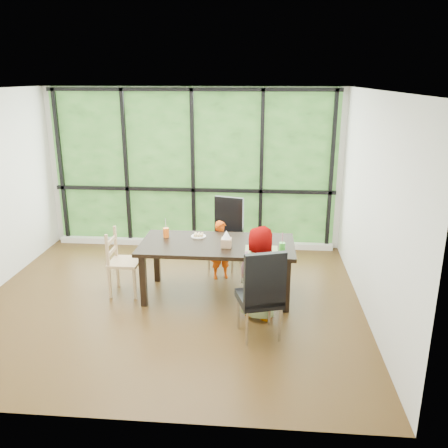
{
  "coord_description": "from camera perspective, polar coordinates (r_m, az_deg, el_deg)",
  "views": [
    {
      "loc": [
        1.19,
        -5.52,
        2.85
      ],
      "look_at": [
        0.7,
        0.15,
        1.05
      ],
      "focal_mm": 37.54,
      "sensor_mm": 36.0,
      "label": 1
    }
  ],
  "objects": [
    {
      "name": "chair_interior_leather",
      "position": [
        5.32,
        4.32,
        -8.28
      ],
      "size": [
        0.58,
        0.58,
        1.08
      ],
      "primitive_type": "cube",
      "rotation": [
        0.0,
        0.0,
        3.45
      ],
      "color": "black",
      "rests_on": "ground"
    },
    {
      "name": "orange_cup",
      "position": [
        6.43,
        -7.07,
        -1.04
      ],
      "size": [
        0.08,
        0.08,
        0.13
      ],
      "primitive_type": "cylinder",
      "color": "orange",
      "rests_on": "dining_table"
    },
    {
      "name": "placemat",
      "position": [
        5.96,
        4.58,
        -3.12
      ],
      "size": [
        0.41,
        0.3,
        0.01
      ],
      "primitive_type": "cube",
      "color": "tan",
      "rests_on": "dining_table"
    },
    {
      "name": "tissue_box",
      "position": [
        6.02,
        0.29,
        -2.29
      ],
      "size": [
        0.13,
        0.13,
        0.11
      ],
      "primitive_type": "cube",
      "color": "tan",
      "rests_on": "dining_table"
    },
    {
      "name": "child_toddler",
      "position": [
        6.83,
        -0.34,
        -3.16
      ],
      "size": [
        0.37,
        0.3,
        0.87
      ],
      "primitive_type": "imported",
      "rotation": [
        0.0,
        0.0,
        0.34
      ],
      "color": "#D74707",
      "rests_on": "ground"
    },
    {
      "name": "window_sill",
      "position": [
        8.26,
        -3.66,
        -2.32
      ],
      "size": [
        4.8,
        0.12,
        0.1
      ],
      "primitive_type": "cube",
      "color": "silver",
      "rests_on": "ground"
    },
    {
      "name": "crepe_rolls_near",
      "position": [
        5.94,
        4.25,
        -2.87
      ],
      "size": [
        0.1,
        0.12,
        0.04
      ],
      "primitive_type": null,
      "color": "tan",
      "rests_on": "plate_near"
    },
    {
      "name": "child_older",
      "position": [
        5.7,
        4.64,
        -5.96
      ],
      "size": [
        0.67,
        0.57,
        1.17
      ],
      "primitive_type": "imported",
      "rotation": [
        0.0,
        0.0,
        2.74
      ],
      "color": "slate",
      "rests_on": "ground"
    },
    {
      "name": "crepe_rolls_far",
      "position": [
        6.42,
        -3.13,
        -1.3
      ],
      "size": [
        0.15,
        0.12,
        0.04
      ],
      "primitive_type": null,
      "color": "tan",
      "rests_on": "plate_far"
    },
    {
      "name": "chair_end_beech",
      "position": [
        6.49,
        -11.98,
        -4.56
      ],
      "size": [
        0.4,
        0.42,
        0.9
      ],
      "primitive_type": "cube",
      "rotation": [
        0.0,
        0.0,
        1.57
      ],
      "color": "#A3845E",
      "rests_on": "ground"
    },
    {
      "name": "straw_pink",
      "position": [
        5.85,
        7.12,
        -1.92
      ],
      "size": [
        0.01,
        0.04,
        0.2
      ],
      "primitive_type": "cylinder",
      "rotation": [
        0.14,
        0.0,
        0.0
      ],
      "color": "pink",
      "rests_on": "green_cup"
    },
    {
      "name": "tissue",
      "position": [
        5.99,
        0.29,
        -1.28
      ],
      "size": [
        0.12,
        0.12,
        0.11
      ],
      "primitive_type": "cone",
      "color": "white",
      "rests_on": "tissue_box"
    },
    {
      "name": "plate_near",
      "position": [
        5.95,
        4.24,
        -3.1
      ],
      "size": [
        0.24,
        0.24,
        0.02
      ],
      "primitive_type": "cylinder",
      "color": "white",
      "rests_on": "dining_table"
    },
    {
      "name": "plate_far",
      "position": [
        6.43,
        -3.13,
        -1.5
      ],
      "size": [
        0.21,
        0.21,
        0.01
      ],
      "primitive_type": "cylinder",
      "color": "white",
      "rests_on": "dining_table"
    },
    {
      "name": "green_cup",
      "position": [
        5.88,
        7.08,
        -2.87
      ],
      "size": [
        0.08,
        0.08,
        0.13
      ],
      "primitive_type": "cylinder",
      "color": "green",
      "rests_on": "dining_table"
    },
    {
      "name": "ground",
      "position": [
        6.33,
        -6.54,
        -9.35
      ],
      "size": [
        5.0,
        5.0,
        0.0
      ],
      "primitive_type": "plane",
      "color": "black",
      "rests_on": "ground"
    },
    {
      "name": "foliage_backdrop",
      "position": [
        7.99,
        -3.76,
        6.68
      ],
      "size": [
        4.8,
        0.02,
        2.65
      ],
      "primitive_type": "cube",
      "color": "#264A1D",
      "rests_on": "back_wall"
    },
    {
      "name": "dining_table",
      "position": [
        6.31,
        -0.83,
        -5.55
      ],
      "size": [
        2.06,
        1.04,
        0.75
      ],
      "primitive_type": "cube",
      "rotation": [
        0.0,
        0.0,
        -0.03
      ],
      "color": "black",
      "rests_on": "ground"
    },
    {
      "name": "chair_window_leather",
      "position": [
        7.18,
        0.09,
        -1.24
      ],
      "size": [
        0.56,
        0.56,
        1.08
      ],
      "primitive_type": "cube",
      "rotation": [
        0.0,
        0.0,
        -0.27
      ],
      "color": "black",
      "rests_on": "ground"
    },
    {
      "name": "window_mullions",
      "position": [
        7.95,
        -3.8,
        6.63
      ],
      "size": [
        4.8,
        0.06,
        2.65
      ],
      "primitive_type": null,
      "color": "black",
      "rests_on": "back_wall"
    },
    {
      "name": "back_wall",
      "position": [
        8.01,
        -3.74,
        6.71
      ],
      "size": [
        5.0,
        0.0,
        5.0
      ],
      "primitive_type": "plane",
      "rotation": [
        1.57,
        0.0,
        0.0
      ],
      "color": "silver",
      "rests_on": "ground"
    },
    {
      "name": "straw_white",
      "position": [
        6.4,
        -7.11,
        -0.16
      ],
      "size": [
        0.01,
        0.04,
        0.2
      ],
      "primitive_type": "cylinder",
      "rotation": [
        0.14,
        0.0,
        0.0
      ],
      "color": "white",
      "rests_on": "orange_cup"
    }
  ]
}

